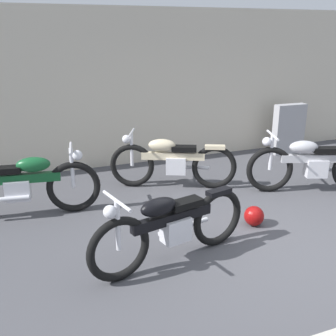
# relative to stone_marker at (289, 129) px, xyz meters

# --- Properties ---
(ground_plane) EXTENTS (40.00, 40.00, 0.00)m
(ground_plane) POSITION_rel_stone_marker_xyz_m (-2.55, -3.22, -0.53)
(ground_plane) COLOR #47474C
(building_wall) EXTENTS (18.00, 0.30, 2.93)m
(building_wall) POSITION_rel_stone_marker_xyz_m (-2.55, 0.67, 0.94)
(building_wall) COLOR beige
(building_wall) RESTS_ON ground_plane
(stone_marker) EXTENTS (0.69, 0.22, 1.06)m
(stone_marker) POSITION_rel_stone_marker_xyz_m (0.00, 0.00, 0.00)
(stone_marker) COLOR #9E9EA3
(stone_marker) RESTS_ON ground_plane
(helmet) EXTENTS (0.27, 0.27, 0.27)m
(helmet) POSITION_rel_stone_marker_xyz_m (-2.54, -2.67, -0.39)
(helmet) COLOR maroon
(helmet) RESTS_ON ground_plane
(motorcycle_black) EXTENTS (2.03, 0.71, 0.92)m
(motorcycle_black) POSITION_rel_stone_marker_xyz_m (-3.92, -3.10, -0.08)
(motorcycle_black) COLOR black
(motorcycle_black) RESTS_ON ground_plane
(motorcycle_silver) EXTENTS (2.07, 0.93, 0.97)m
(motorcycle_silver) POSITION_rel_stone_marker_xyz_m (-1.01, -1.95, -0.06)
(motorcycle_silver) COLOR black
(motorcycle_silver) RESTS_ON ground_plane
(motorcycle_green) EXTENTS (2.16, 0.62, 0.97)m
(motorcycle_green) POSITION_rel_stone_marker_xyz_m (-5.41, -1.25, -0.06)
(motorcycle_green) COLOR black
(motorcycle_green) RESTS_ON ground_plane
(motorcycle_cream) EXTENTS (1.95, 1.04, 0.94)m
(motorcycle_cream) POSITION_rel_stone_marker_xyz_m (-3.06, -0.97, -0.07)
(motorcycle_cream) COLOR black
(motorcycle_cream) RESTS_ON ground_plane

